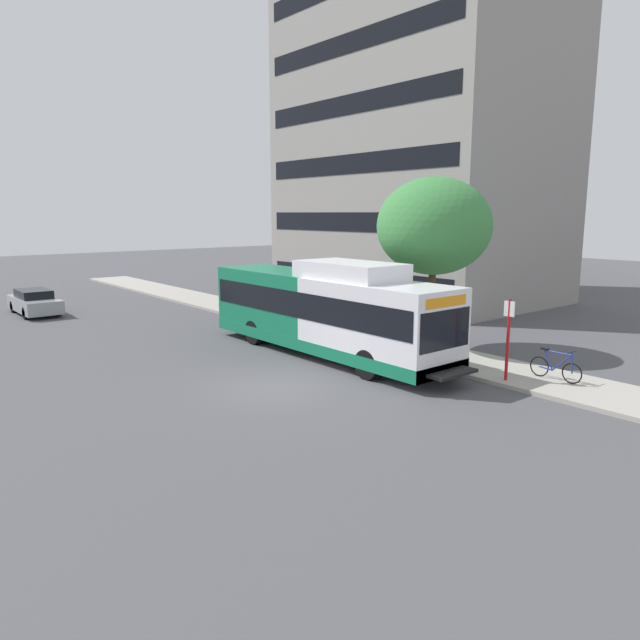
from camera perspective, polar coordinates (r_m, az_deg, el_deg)
The scene contains 9 objects.
ground_plane at distance 25.23m, azimuth -14.95°, elevation -2.28°, with size 120.00×120.00×0.00m, color #4C4C51.
sidewalk_curb at distance 27.20m, azimuth 0.36°, elevation -0.87°, with size 3.00×56.00×0.14m, color #A8A399.
transit_bus at distance 22.29m, azimuth 0.54°, elevation 0.89°, with size 2.58×12.25×3.65m.
bus_stop_sign_pole at distance 19.29m, azimuth 17.85°, elevation -1.27°, with size 0.10×0.36×2.60m.
bicycle_parked at distance 20.07m, azimuth 21.96°, elevation -4.27°, with size 0.52×1.76×1.02m.
street_tree_near_stop at distance 23.39m, azimuth 11.04°, elevation 8.94°, with size 4.44×4.44×6.62m.
parked_car_far_lane at distance 35.03m, azimuth -26.03°, elevation 1.58°, with size 1.80×4.50×1.33m.
apartment_tower_backdrop at distance 39.73m, azimuth 9.96°, elevation 26.07°, with size 11.30×16.19×32.44m.
lattice_comm_tower at distance 55.07m, azimuth -0.97°, elevation 12.92°, with size 1.10×1.10×23.94m.
Camera 1 is at (-10.06, -14.51, 5.37)m, focal length 32.87 mm.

